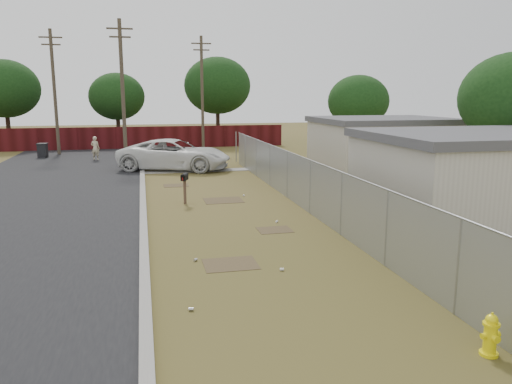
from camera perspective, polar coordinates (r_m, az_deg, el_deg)
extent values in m
plane|color=brown|center=(18.08, -3.18, -2.95)|extent=(120.00, 120.00, 0.00)
cube|color=black|center=(26.08, -22.77, 0.56)|extent=(9.00, 60.00, 0.02)
cube|color=#9F9B94|center=(25.67, -12.85, 1.11)|extent=(0.25, 60.00, 0.12)
cube|color=#9F9B94|center=(29.28, -6.99, 2.42)|extent=(6.20, 1.00, 0.03)
cylinder|color=gray|center=(10.79, 22.09, -7.97)|extent=(0.06, 0.06, 2.00)
cylinder|color=gray|center=(13.24, 14.71, -4.06)|extent=(0.06, 0.06, 2.00)
cylinder|color=gray|center=(15.88, 9.74, -1.36)|extent=(0.06, 0.06, 2.00)
cylinder|color=gray|center=(18.62, 6.22, 0.57)|extent=(0.06, 0.06, 2.00)
cylinder|color=gray|center=(21.44, 3.62, 1.99)|extent=(0.06, 0.06, 2.00)
cylinder|color=gray|center=(24.30, 1.62, 3.08)|extent=(0.06, 0.06, 2.00)
cylinder|color=gray|center=(27.19, 0.04, 3.93)|extent=(0.06, 0.06, 2.00)
cylinder|color=gray|center=(30.10, -1.23, 4.62)|extent=(0.06, 0.06, 2.00)
cylinder|color=gray|center=(33.03, -2.29, 5.19)|extent=(0.06, 0.06, 2.00)
cylinder|color=gray|center=(19.41, 5.33, 4.00)|extent=(0.04, 26.00, 0.04)
cube|color=#8D9499|center=(19.56, 5.27, 1.09)|extent=(0.01, 26.00, 2.00)
cube|color=black|center=(19.71, 5.40, -0.91)|extent=(0.03, 26.00, 0.60)
cube|color=#460F12|center=(42.56, -17.04, 5.89)|extent=(30.00, 0.12, 1.80)
cylinder|color=#473D2F|center=(33.32, -14.98, 10.91)|extent=(0.24, 0.24, 9.00)
cube|color=#473D2F|center=(33.56, -15.33, 17.57)|extent=(1.60, 0.10, 0.10)
cube|color=#473D2F|center=(33.51, -15.28, 16.73)|extent=(1.30, 0.10, 0.10)
cylinder|color=#473D2F|center=(39.77, -22.02, 10.45)|extent=(0.24, 0.24, 9.00)
cube|color=#473D2F|center=(39.98, -22.44, 16.03)|extent=(1.60, 0.10, 0.10)
cube|color=#473D2F|center=(39.93, -22.39, 15.32)|extent=(1.30, 0.10, 0.10)
cylinder|color=#473D2F|center=(41.59, -6.17, 11.17)|extent=(0.24, 0.24, 9.00)
cube|color=#473D2F|center=(41.79, -6.28, 16.52)|extent=(1.60, 0.10, 0.10)
cube|color=#473D2F|center=(41.74, -6.27, 15.84)|extent=(1.30, 0.10, 0.10)
cube|color=beige|center=(19.62, 24.77, 1.33)|extent=(8.00, 6.00, 2.80)
cube|color=#4A4A4F|center=(19.45, 25.13, 5.83)|extent=(8.32, 6.24, 0.30)
cube|color=beige|center=(29.67, 14.17, 4.97)|extent=(7.00, 6.00, 2.80)
cube|color=#4A4A4F|center=(29.56, 14.31, 7.96)|extent=(7.28, 6.24, 0.30)
cylinder|color=#301E15|center=(47.69, -26.45, 6.64)|extent=(0.36, 0.36, 3.30)
ellipsoid|color=black|center=(47.61, -26.78, 10.50)|extent=(5.70, 5.70, 4.84)
cylinder|color=#301E15|center=(47.44, -15.45, 7.10)|extent=(0.36, 0.36, 2.86)
ellipsoid|color=black|center=(47.35, -15.63, 10.48)|extent=(4.94, 4.94, 4.20)
cylinder|color=#301E15|center=(46.89, -4.38, 7.83)|extent=(0.36, 0.36, 3.52)
ellipsoid|color=black|center=(46.82, -4.44, 12.03)|extent=(6.08, 6.08, 5.17)
cylinder|color=#301E15|center=(38.84, 11.46, 6.33)|extent=(0.36, 0.36, 2.64)
ellipsoid|color=black|center=(38.73, 11.61, 10.13)|extent=(4.56, 4.56, 3.88)
cylinder|color=#301E15|center=(26.59, 26.84, 3.52)|extent=(0.36, 0.36, 2.86)
cylinder|color=#FCEB0D|center=(9.79, 25.04, -16.38)|extent=(0.32, 0.32, 0.05)
cylinder|color=#FCEB0D|center=(9.67, 25.18, -14.93)|extent=(0.22, 0.22, 0.53)
cylinder|color=#FCEB0D|center=(9.56, 25.31, -13.49)|extent=(0.29, 0.29, 0.05)
sphere|color=#FCEB0D|center=(9.53, 25.35, -13.09)|extent=(0.21, 0.21, 0.21)
cylinder|color=#FCEB0D|center=(9.49, 25.40, -12.48)|extent=(0.04, 0.04, 0.05)
cylinder|color=#FCEB0D|center=(9.57, 24.59, -14.74)|extent=(0.09, 0.10, 0.10)
cylinder|color=#FCEB0D|center=(9.72, 25.81, -14.43)|extent=(0.09, 0.10, 0.10)
cylinder|color=#FCEB0D|center=(9.56, 25.70, -14.87)|extent=(0.13, 0.11, 0.13)
cube|color=brown|center=(20.42, -8.13, 0.08)|extent=(0.12, 0.12, 1.04)
cube|color=black|center=(20.32, -8.17, 1.61)|extent=(0.36, 0.54, 0.19)
cylinder|color=black|center=(20.31, -8.18, 1.87)|extent=(0.36, 0.54, 0.19)
cube|color=#AA0C0C|center=(20.06, -8.39, 1.49)|extent=(0.03, 0.05, 0.10)
imported|color=silver|center=(29.89, -9.28, 4.25)|extent=(7.15, 5.05, 1.81)
imported|color=#C4B58F|center=(35.63, -17.89, 4.79)|extent=(0.69, 0.57, 1.62)
cube|color=black|center=(38.39, -23.20, 4.34)|extent=(0.65, 0.65, 0.96)
cube|color=black|center=(38.34, -23.26, 5.08)|extent=(0.72, 0.72, 0.08)
cylinder|color=black|center=(38.06, -22.84, 3.74)|extent=(0.07, 0.20, 0.20)
cylinder|color=white|center=(12.75, 2.96, -8.81)|extent=(0.11, 0.09, 0.07)
cylinder|color=#B1B1B6|center=(13.52, -6.94, -7.70)|extent=(0.12, 0.12, 0.07)
cylinder|color=white|center=(17.36, 2.38, -3.39)|extent=(0.11, 0.12, 0.07)
cylinder|color=#B1B1B6|center=(10.61, -7.41, -13.13)|extent=(0.11, 0.09, 0.07)
cylinder|color=white|center=(21.82, -1.41, -0.39)|extent=(0.10, 0.12, 0.07)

